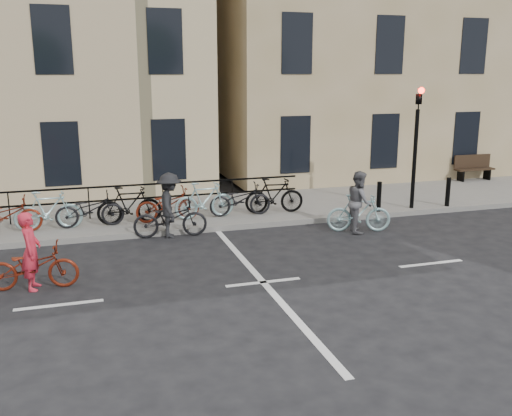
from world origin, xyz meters
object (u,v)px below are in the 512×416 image
object	(u,v)px
cyclist_dark	(170,212)
bench	(473,167)
traffic_light	(416,133)
cyclist_grey	(359,207)
cyclist_pink	(32,263)

from	to	relation	value
cyclist_dark	bench	bearing A→B (deg)	-67.31
traffic_light	cyclist_grey	size ratio (longest dim) A/B	2.18
traffic_light	bench	bearing A→B (deg)	35.25
cyclist_dark	traffic_light	bearing A→B (deg)	-81.26
cyclist_pink	cyclist_grey	distance (m)	8.36
traffic_light	bench	xyz separation A→B (m)	(4.80, 3.39, -1.78)
cyclist_grey	cyclist_dark	bearing A→B (deg)	95.87
bench	cyclist_dark	distance (m)	12.89
bench	cyclist_pink	bearing A→B (deg)	-156.61
bench	cyclist_pink	world-z (taller)	cyclist_pink
bench	cyclist_dark	size ratio (longest dim) A/B	0.81
traffic_light	bench	distance (m)	6.14
bench	cyclist_grey	world-z (taller)	cyclist_grey
cyclist_pink	cyclist_grey	bearing A→B (deg)	-71.07
cyclist_dark	cyclist_pink	bearing A→B (deg)	137.32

